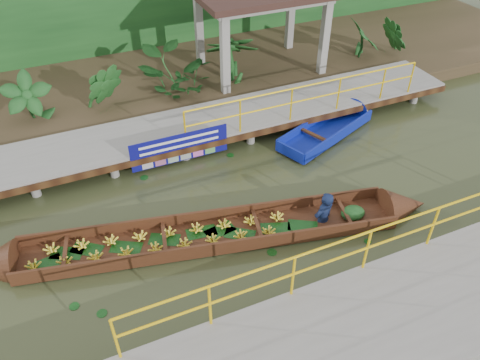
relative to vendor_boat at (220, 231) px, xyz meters
name	(u,v)px	position (x,y,z in m)	size (l,w,h in m)	color
ground	(259,207)	(1.25, 0.57, -0.21)	(80.00, 80.00, 0.00)	#2C3219
land_strip	(170,75)	(1.25, 8.07, 0.02)	(30.00, 8.00, 0.45)	#312A18
far_dock	(210,124)	(1.27, 4.00, 0.27)	(16.00, 2.06, 1.66)	gray
near_dock	(405,320)	(2.25, -3.62, 0.10)	(18.00, 2.40, 1.73)	gray
pavilion	(262,0)	(4.25, 6.87, 2.61)	(4.40, 3.00, 3.00)	gray
foliage_backdrop	(146,4)	(1.25, 10.57, 1.79)	(30.00, 0.80, 4.00)	#133B16
vendor_boat	(220,231)	(0.00, 0.00, 0.00)	(10.54, 3.20, 2.04)	#381E0F
moored_blue_boat	(343,120)	(5.31, 3.04, -0.04)	(3.98, 2.38, 0.93)	#0D1D97
blue_banner	(180,148)	(0.05, 3.05, 0.35)	(2.72, 0.04, 0.85)	navy
tropical_plants	(233,67)	(2.79, 5.87, 0.98)	(14.17, 1.17, 1.46)	#133B16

